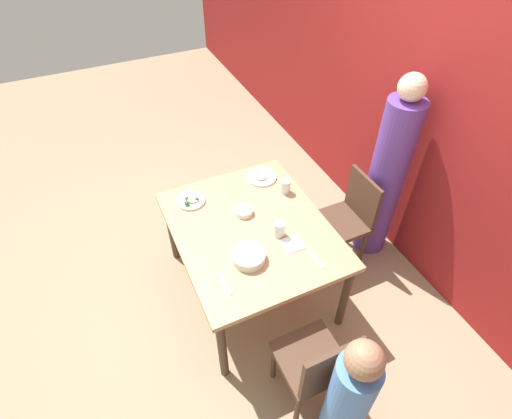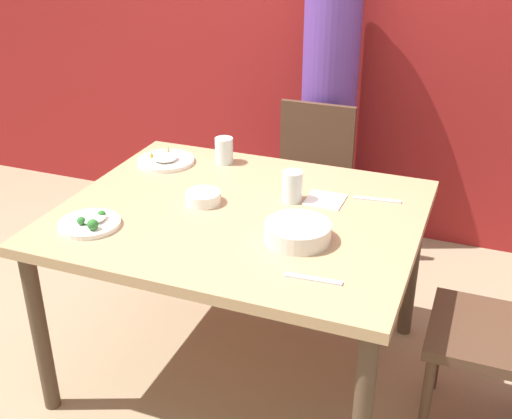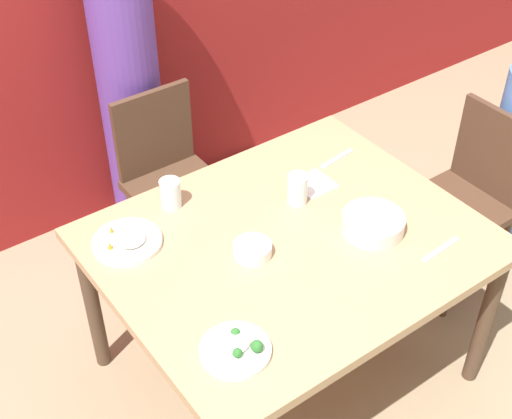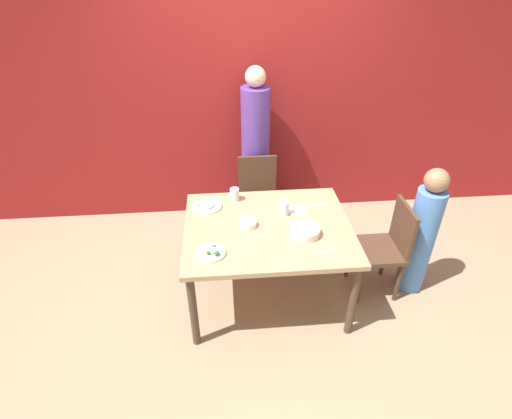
{
  "view_description": "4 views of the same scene",
  "coord_description": "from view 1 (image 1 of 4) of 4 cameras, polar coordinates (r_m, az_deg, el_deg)",
  "views": [
    {
      "loc": [
        1.82,
        -0.81,
        2.8
      ],
      "look_at": [
        -0.02,
        0.05,
        0.87
      ],
      "focal_mm": 28.0,
      "sensor_mm": 36.0,
      "label": 1
    },
    {
      "loc": [
        0.82,
        -1.95,
        1.78
      ],
      "look_at": [
        0.1,
        -0.09,
        0.78
      ],
      "focal_mm": 45.0,
      "sensor_mm": 36.0,
      "label": 2
    },
    {
      "loc": [
        -1.2,
        -1.45,
        2.4
      ],
      "look_at": [
        -0.14,
        0.01,
        0.92
      ],
      "focal_mm": 50.0,
      "sensor_mm": 36.0,
      "label": 3
    },
    {
      "loc": [
        -0.32,
        -2.52,
        2.54
      ],
      "look_at": [
        -0.1,
        -0.05,
        0.91
      ],
      "focal_mm": 28.0,
      "sensor_mm": 36.0,
      "label": 4
    }
  ],
  "objects": [
    {
      "name": "napkin_folded",
      "position": [
        2.78,
        5.26,
        -4.92
      ],
      "size": [
        0.14,
        0.14,
        0.01
      ],
      "color": "white",
      "rests_on": "dining_table"
    },
    {
      "name": "fork_steel",
      "position": [
        2.57,
        -4.43,
        -10.58
      ],
      "size": [
        0.18,
        0.03,
        0.01
      ],
      "color": "silver",
      "rests_on": "dining_table"
    },
    {
      "name": "dining_table",
      "position": [
        2.94,
        -0.72,
        -3.56
      ],
      "size": [
        1.3,
        1.08,
        0.72
      ],
      "color": "tan",
      "rests_on": "ground_plane"
    },
    {
      "name": "glass_water_short",
      "position": [
        2.79,
        3.35,
        -2.81
      ],
      "size": [
        0.08,
        0.08,
        0.12
      ],
      "color": "silver",
      "rests_on": "dining_table"
    },
    {
      "name": "plate_rice_child",
      "position": [
        3.29,
        0.77,
        4.71
      ],
      "size": [
        0.25,
        0.25,
        0.05
      ],
      "color": "white",
      "rests_on": "dining_table"
    },
    {
      "name": "bowl_rice_small",
      "position": [
        2.97,
        -1.76,
        -0.22
      ],
      "size": [
        0.13,
        0.13,
        0.04
      ],
      "color": "white",
      "rests_on": "dining_table"
    },
    {
      "name": "wall_back",
      "position": [
        3.23,
        23.5,
        13.24
      ],
      "size": [
        10.0,
        0.06,
        2.7
      ],
      "color": "maroon",
      "rests_on": "ground_plane"
    },
    {
      "name": "chair_child_spot",
      "position": [
        2.61,
        8.65,
        -21.04
      ],
      "size": [
        0.4,
        0.4,
        0.85
      ],
      "rotation": [
        0.0,
        0.0,
        -1.57
      ],
      "color": "#4C3323",
      "rests_on": "ground_plane"
    },
    {
      "name": "ground_plane",
      "position": [
        3.44,
        -0.63,
        -10.91
      ],
      "size": [
        10.0,
        10.0,
        0.0
      ],
      "primitive_type": "plane",
      "color": "#998466"
    },
    {
      "name": "spoon_steel",
      "position": [
        2.71,
        8.53,
        -7.04
      ],
      "size": [
        0.18,
        0.04,
        0.01
      ],
      "color": "silver",
      "rests_on": "dining_table"
    },
    {
      "name": "glass_water_tall",
      "position": [
        3.14,
        4.23,
        3.32
      ],
      "size": [
        0.08,
        0.08,
        0.11
      ],
      "color": "silver",
      "rests_on": "dining_table"
    },
    {
      "name": "bowl_curry",
      "position": [
        2.66,
        -1.06,
        -6.72
      ],
      "size": [
        0.23,
        0.23,
        0.06
      ],
      "color": "silver",
      "rests_on": "dining_table"
    },
    {
      "name": "plate_rice_adult",
      "position": [
        3.11,
        -9.23,
        1.3
      ],
      "size": [
        0.22,
        0.22,
        0.06
      ],
      "color": "white",
      "rests_on": "dining_table"
    },
    {
      "name": "person_child",
      "position": [
        2.44,
        12.78,
        -25.51
      ],
      "size": [
        0.23,
        0.23,
        1.17
      ],
      "color": "#5184D1",
      "rests_on": "ground_plane"
    },
    {
      "name": "chair_adult_spot",
      "position": [
        3.4,
        12.87,
        -1.08
      ],
      "size": [
        0.4,
        0.4,
        0.85
      ],
      "color": "#4C3323",
      "rests_on": "ground_plane"
    },
    {
      "name": "person_adult",
      "position": [
        3.37,
        18.1,
        4.32
      ],
      "size": [
        0.28,
        0.28,
        1.66
      ],
      "color": "#5B3893",
      "rests_on": "ground_plane"
    }
  ]
}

